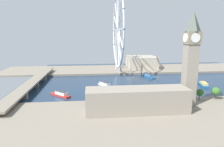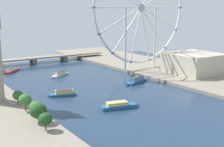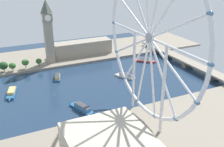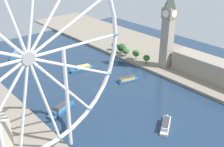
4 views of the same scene
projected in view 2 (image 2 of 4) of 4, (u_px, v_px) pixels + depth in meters
ground_plane at (105, 93)px, 267.04m from camera, size 394.21×394.21×0.00m
riverbank_right at (193, 76)px, 328.28m from camera, size 90.00×520.00×3.00m
tree_row_embankment at (33, 107)px, 195.89m from camera, size 11.97×64.27×12.54m
ferris_wheel at (141, 8)px, 346.12m from camera, size 129.66×3.20×134.08m
riverside_hall at (194, 63)px, 336.44m from camera, size 52.57×52.43×21.29m
river_bridge at (33, 59)px, 409.08m from camera, size 206.21×15.62×8.27m
tour_boat_0 at (60, 74)px, 334.44m from camera, size 26.72×18.76×5.54m
tour_boat_1 at (119, 106)px, 225.39m from camera, size 31.82×13.86×5.07m
tour_boat_2 at (136, 80)px, 303.54m from camera, size 32.87×16.20×5.93m
tour_boat_3 at (63, 93)px, 257.60m from camera, size 25.16×12.15×5.47m
tour_boat_5 at (12, 70)px, 355.22m from camera, size 23.77×25.45×5.81m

